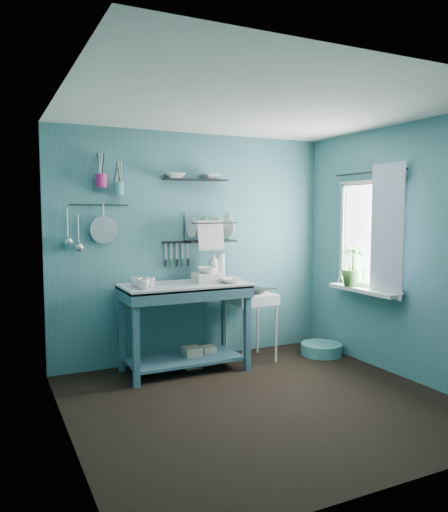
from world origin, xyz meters
name	(u,v)px	position (x,y,z in m)	size (l,w,h in m)	color
floor	(262,402)	(0.00, 0.00, 0.00)	(3.20, 3.20, 0.00)	black
ceiling	(264,107)	(0.00, 0.00, 2.50)	(3.20, 3.20, 0.00)	silver
wall_back	(195,247)	(0.00, 1.50, 1.25)	(3.20, 3.20, 0.00)	#35676D
wall_front	(394,280)	(0.00, -1.50, 1.25)	(3.20, 3.20, 0.00)	#35676D
wall_left	(66,267)	(-1.60, 0.00, 1.25)	(3.00, 3.00, 0.00)	#35676D
wall_right	(403,252)	(1.60, 0.00, 1.25)	(3.00, 3.00, 0.00)	#35676D
work_counter	(185,327)	(-0.28, 1.10, 0.45)	(1.28, 0.64, 0.91)	#2D5260
mug_left	(143,284)	(-0.76, 0.94, 0.96)	(0.12, 0.12, 0.10)	silver
mug_mid	(150,282)	(-0.66, 1.04, 0.95)	(0.10, 0.10, 0.09)	silver
mug_right	(136,282)	(-0.78, 1.10, 0.96)	(0.12, 0.12, 0.10)	silver
wash_tub	(207,278)	(-0.03, 1.08, 0.96)	(0.28, 0.22, 0.10)	beige
tub_bowl	(207,270)	(-0.03, 1.08, 1.04)	(0.20, 0.20, 0.06)	silver
soap_bottle	(213,265)	(0.14, 1.30, 1.06)	(0.12, 0.12, 0.30)	beige
water_bottle	(221,266)	(0.24, 1.32, 1.05)	(0.09, 0.09, 0.28)	#ACB9C0
counter_bowl	(230,280)	(0.17, 0.95, 0.93)	(0.22, 0.22, 0.05)	silver
hotplate_stand	(251,326)	(0.52, 1.14, 0.37)	(0.47, 0.47, 0.75)	silver
frying_pan	(251,290)	(0.52, 1.14, 0.78)	(0.30, 0.30, 0.04)	black
knife_strip	(176,242)	(-0.22, 1.47, 1.31)	(0.32, 0.02, 0.03)	black
dish_rack	(210,227)	(0.13, 1.37, 1.47)	(0.55, 0.24, 0.32)	black
upper_shelf	(195,180)	(-0.03, 1.40, 1.99)	(0.70, 0.18, 0.01)	black
shelf_bowl_left	(175,173)	(-0.26, 1.40, 2.05)	(0.23, 0.23, 0.06)	silver
shelf_bowl_right	(210,172)	(0.15, 1.40, 2.07)	(0.22, 0.22, 0.05)	silver
utensil_cup_magenta	(101,181)	(-1.04, 1.42, 1.95)	(0.11, 0.11, 0.13)	#A91F63
utensil_cup_teal	(118,189)	(-0.86, 1.42, 1.87)	(0.11, 0.11, 0.13)	teal
colander	(104,230)	(-1.01, 1.45, 1.46)	(0.28, 0.28, 0.03)	#A5A6AD
ladle_outer	(67,224)	(-1.37, 1.46, 1.52)	(0.01, 0.01, 0.30)	#A5A6AD
ladle_inner	(78,230)	(-1.26, 1.46, 1.46)	(0.01, 0.01, 0.30)	#A5A6AD
hook_rail	(99,205)	(-1.05, 1.47, 1.71)	(0.01, 0.01, 0.60)	black
window_glass	(371,235)	(1.59, 0.45, 1.40)	(1.10, 1.10, 0.00)	white
windowsill	(363,290)	(1.50, 0.45, 0.81)	(0.16, 0.95, 0.04)	silver
curtain	(387,231)	(1.52, 0.15, 1.45)	(1.35, 1.35, 0.00)	silver
curtain_rod	(369,173)	(1.54, 0.45, 2.05)	(0.02, 0.02, 1.05)	black
potted_plant	(352,266)	(1.50, 0.63, 1.05)	(0.25, 0.25, 0.45)	#2F5F26
storage_tin_large	(192,357)	(-0.18, 1.15, 0.11)	(0.18, 0.18, 0.22)	gray
storage_tin_small	(208,355)	(0.02, 1.18, 0.10)	(0.15, 0.15, 0.20)	gray
floor_basin	(321,349)	(1.34, 0.95, 0.07)	(0.47, 0.47, 0.13)	teal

